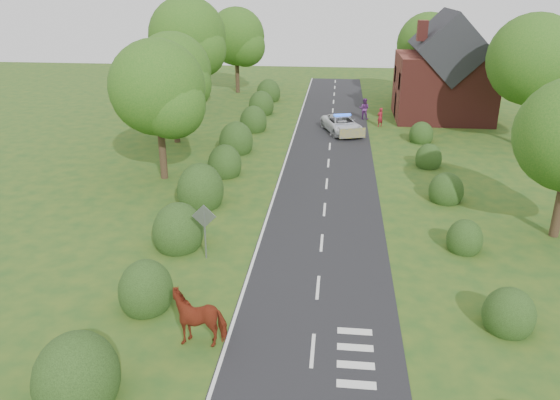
# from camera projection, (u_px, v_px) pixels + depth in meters

# --- Properties ---
(ground) EXTENTS (120.00, 120.00, 0.00)m
(ground) POSITION_uv_depth(u_px,v_px,m) (318.00, 288.00, 21.66)
(ground) COLOR #234D1B
(road) EXTENTS (6.00, 70.00, 0.02)m
(road) POSITION_uv_depth(u_px,v_px,m) (328.00, 168.00, 35.48)
(road) COLOR black
(road) RESTS_ON ground
(road_markings) EXTENTS (4.96, 70.00, 0.01)m
(road_markings) POSITION_uv_depth(u_px,v_px,m) (301.00, 177.00, 33.73)
(road_markings) COLOR white
(road_markings) RESTS_ON road
(hedgerow_left) EXTENTS (2.75, 50.41, 3.00)m
(hedgerow_left) POSITION_uv_depth(u_px,v_px,m) (219.00, 170.00, 32.81)
(hedgerow_left) COLOR black
(hedgerow_left) RESTS_ON ground
(hedgerow_right) EXTENTS (2.10, 45.78, 2.10)m
(hedgerow_right) POSITION_uv_depth(u_px,v_px,m) (442.00, 184.00, 31.13)
(hedgerow_right) COLOR black
(hedgerow_right) RESTS_ON ground
(tree_left_a) EXTENTS (5.74, 5.60, 8.38)m
(tree_left_a) POSITION_uv_depth(u_px,v_px,m) (161.00, 92.00, 31.57)
(tree_left_a) COLOR #332316
(tree_left_a) RESTS_ON ground
(tree_left_b) EXTENTS (5.74, 5.60, 8.07)m
(tree_left_b) POSITION_uv_depth(u_px,v_px,m) (175.00, 75.00, 39.21)
(tree_left_b) COLOR #332316
(tree_left_b) RESTS_ON ground
(tree_left_c) EXTENTS (6.97, 6.80, 10.22)m
(tree_left_c) POSITION_uv_depth(u_px,v_px,m) (190.00, 39.00, 47.99)
(tree_left_c) COLOR #332316
(tree_left_c) RESTS_ON ground
(tree_left_d) EXTENTS (6.15, 6.00, 8.89)m
(tree_left_d) POSITION_uv_depth(u_px,v_px,m) (239.00, 39.00, 57.32)
(tree_left_d) COLOR #332316
(tree_left_d) RESTS_ON ground
(tree_right_b) EXTENTS (6.56, 6.40, 9.40)m
(tree_right_b) POSITION_uv_depth(u_px,v_px,m) (538.00, 64.00, 38.15)
(tree_right_b) COLOR #332316
(tree_right_b) RESTS_ON ground
(tree_right_c) EXTENTS (6.15, 6.00, 8.58)m
(tree_right_c) POSITION_uv_depth(u_px,v_px,m) (430.00, 46.00, 53.63)
(tree_right_c) COLOR #332316
(tree_right_c) RESTS_ON ground
(road_sign) EXTENTS (1.06, 0.08, 2.53)m
(road_sign) POSITION_uv_depth(u_px,v_px,m) (204.00, 224.00, 23.38)
(road_sign) COLOR gray
(road_sign) RESTS_ON ground
(house) EXTENTS (8.00, 7.40, 9.17)m
(house) POSITION_uv_depth(u_px,v_px,m) (444.00, 75.00, 46.95)
(house) COLOR maroon
(house) RESTS_ON ground
(cow) EXTENTS (2.32, 1.37, 1.58)m
(cow) POSITION_uv_depth(u_px,v_px,m) (200.00, 319.00, 18.31)
(cow) COLOR maroon
(cow) RESTS_ON ground
(police_van) EXTENTS (3.76, 5.45, 1.53)m
(police_van) POSITION_uv_depth(u_px,v_px,m) (342.00, 124.00, 43.45)
(police_van) COLOR silver
(police_van) RESTS_ON ground
(pedestrian_red) EXTENTS (0.68, 0.65, 1.57)m
(pedestrian_red) POSITION_uv_depth(u_px,v_px,m) (380.00, 117.00, 45.35)
(pedestrian_red) COLOR maroon
(pedestrian_red) RESTS_ON ground
(pedestrian_purple) EXTENTS (1.03, 0.89, 1.84)m
(pedestrian_purple) POSITION_uv_depth(u_px,v_px,m) (364.00, 109.00, 47.76)
(pedestrian_purple) COLOR #632C72
(pedestrian_purple) RESTS_ON ground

